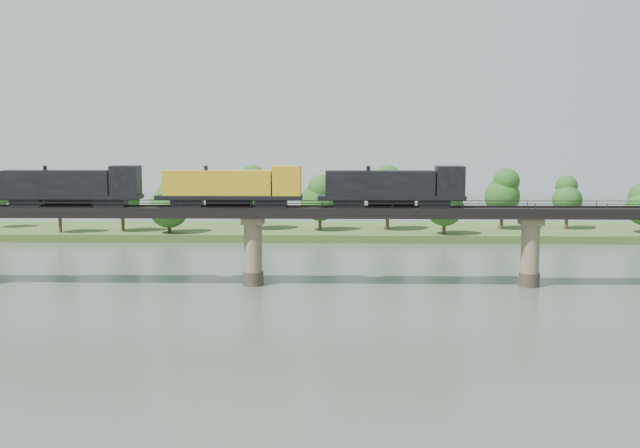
{
  "coord_description": "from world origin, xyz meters",
  "views": [
    {
      "loc": [
        12.4,
        -84.69,
        22.62
      ],
      "look_at": [
        9.72,
        30.0,
        9.0
      ],
      "focal_mm": 45.0,
      "sensor_mm": 36.0,
      "label": 1
    }
  ],
  "objects": [
    {
      "name": "ground",
      "position": [
        0.0,
        0.0,
        0.0
      ],
      "size": [
        400.0,
        400.0,
        0.0
      ],
      "primitive_type": "plane",
      "color": "#384637",
      "rests_on": "ground"
    },
    {
      "name": "far_bank",
      "position": [
        0.0,
        85.0,
        0.8
      ],
      "size": [
        300.0,
        24.0,
        1.6
      ],
      "primitive_type": "cube",
      "color": "#365120",
      "rests_on": "ground"
    },
    {
      "name": "bridge",
      "position": [
        0.0,
        30.0,
        5.46
      ],
      "size": [
        236.0,
        30.0,
        11.5
      ],
      "color": "#473A2D",
      "rests_on": "ground"
    },
    {
      "name": "bridge_superstructure",
      "position": [
        0.0,
        30.0,
        11.79
      ],
      "size": [
        220.0,
        4.9,
        0.75
      ],
      "color": "black",
      "rests_on": "bridge"
    },
    {
      "name": "far_treeline",
      "position": [
        -8.21,
        80.52,
        8.83
      ],
      "size": [
        289.06,
        17.54,
        13.6
      ],
      "color": "#382619",
      "rests_on": "far_bank"
    },
    {
      "name": "freight_train",
      "position": [
        -10.94,
        30.0,
        14.31
      ],
      "size": [
        85.48,
        3.33,
        5.88
      ],
      "color": "black",
      "rests_on": "bridge"
    }
  ]
}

